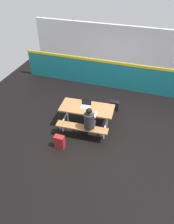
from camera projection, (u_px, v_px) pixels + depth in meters
name	position (u px, v px, depth m)	size (l,w,h in m)	color
ground_plane	(98.00, 127.00, 7.24)	(10.00, 10.00, 0.02)	black
accent_backdrop	(117.00, 60.00, 8.48)	(8.00, 0.14, 2.60)	teal
picnic_table_main	(87.00, 111.00, 6.97)	(1.76, 1.65, 0.74)	#9E6B3D
student_nearer	(90.00, 120.00, 6.42)	(0.38, 0.53, 1.21)	#2D2D38
laptop_silver	(86.00, 105.00, 6.87)	(0.33, 0.24, 0.22)	silver
backpack_dark	(60.00, 142.00, 6.38)	(0.30, 0.22, 0.44)	maroon
tote_bag_bright	(114.00, 106.00, 7.87)	(0.34, 0.21, 0.43)	black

